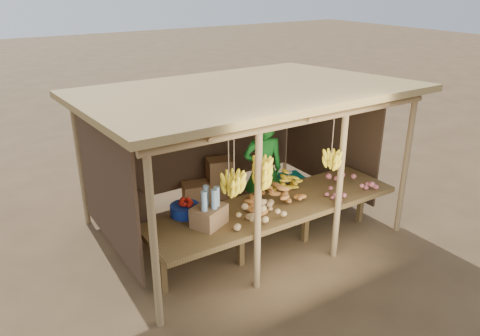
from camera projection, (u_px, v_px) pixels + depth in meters
ground at (240, 226)px, 7.81m from camera, size 60.00×60.00×0.00m
stall_structure at (239, 116)px, 7.05m from camera, size 4.70×3.50×2.43m
counter at (275, 209)px, 6.80m from camera, size 3.90×1.05×0.80m
potato_heap at (255, 207)px, 6.31m from camera, size 0.93×0.62×0.36m
sweet_potato_heap at (274, 192)px, 6.75m from camera, size 0.97×0.73×0.35m
onion_heap at (347, 180)px, 7.16m from camera, size 1.00×0.81×0.36m
banana_pile at (288, 180)px, 7.18m from camera, size 0.60×0.48×0.34m
tomato_basin at (185, 209)px, 6.46m from camera, size 0.42×0.42×0.22m
bottle_box at (209, 211)px, 6.15m from camera, size 0.53×0.49×0.54m
vendor at (263, 170)px, 7.69m from camera, size 0.78×0.64×1.84m
tarp_crate at (286, 193)px, 8.23m from camera, size 0.76×0.69×0.80m
carton_stack at (212, 183)px, 8.65m from camera, size 1.07×0.49×0.75m
burlap_sacks at (123, 208)px, 7.78m from camera, size 0.95×0.50×0.67m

